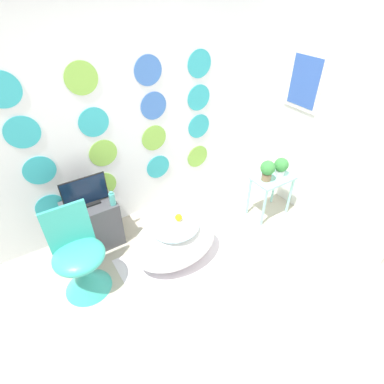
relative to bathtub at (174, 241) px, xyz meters
The scene contains 13 objects.
ground_plane 0.81m from the bathtub, 92.41° to the right, with size 12.00×12.00×0.00m, color #BCB29E.
wall_back_dotted 1.40m from the bathtub, 91.95° to the left, with size 4.61×0.05×2.60m.
wall_right 2.08m from the bathtub, ahead, with size 0.06×2.69×2.60m.
rug 0.27m from the bathtub, 79.17° to the right, with size 1.23×0.85×0.01m.
bathtub is the anchor object (origin of this frame).
rubber_duck 0.30m from the bathtub, ahead, with size 0.07×0.08×0.09m.
chair 0.92m from the bathtub, behind, with size 0.47×0.47×0.89m.
tv_cabinet 0.93m from the bathtub, 132.19° to the left, with size 0.53×0.40×0.55m.
tv 1.03m from the bathtub, 132.12° to the left, with size 0.45×0.12×0.32m.
vase 0.77m from the bathtub, 126.76° to the left, with size 0.06×0.06×0.16m.
side_table 1.38m from the bathtub, ahead, with size 0.49×0.32×0.55m.
potted_plant_left 1.33m from the bathtub, ahead, with size 0.17×0.17×0.25m.
potted_plant_right 1.53m from the bathtub, ahead, with size 0.17×0.17×0.22m.
Camera 1 is at (-0.99, -1.17, 2.52)m, focal length 28.00 mm.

